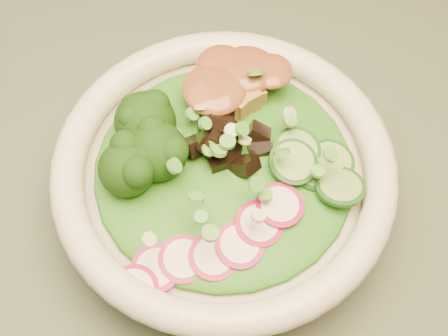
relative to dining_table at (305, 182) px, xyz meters
name	(u,v)px	position (x,y,z in m)	size (l,w,h in m)	color
floor	(269,331)	(0.00, 0.00, -0.64)	(4.00, 4.00, 0.00)	brown
dining_table	(305,182)	(0.00, 0.00, 0.00)	(1.20, 0.80, 0.75)	black
salad_bowl	(224,180)	(-0.12, -0.03, 0.15)	(0.28, 0.28, 0.08)	silver
lettuce_bed	(224,167)	(-0.12, -0.03, 0.18)	(0.21, 0.21, 0.02)	#1B6615
broccoli_florets	(141,156)	(-0.17, 0.00, 0.19)	(0.08, 0.07, 0.05)	black
radish_slices	(223,245)	(-0.15, -0.09, 0.18)	(0.11, 0.04, 0.02)	#9B0B4E
cucumber_slices	(310,165)	(-0.06, -0.07, 0.19)	(0.07, 0.07, 0.04)	#7FA95E
mushroom_heap	(225,145)	(-0.11, -0.02, 0.19)	(0.07, 0.07, 0.04)	black
tofu_cubes	(230,92)	(-0.08, 0.02, 0.19)	(0.09, 0.06, 0.04)	#AA7538
peanut_sauce	(230,83)	(-0.08, 0.02, 0.20)	(0.07, 0.06, 0.02)	brown
scallion_garnish	(224,151)	(-0.12, -0.03, 0.20)	(0.20, 0.20, 0.02)	#51A339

